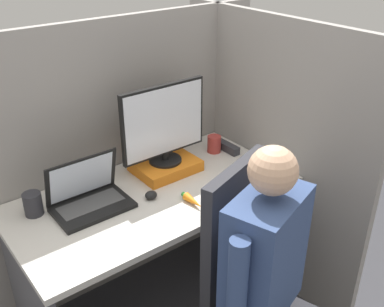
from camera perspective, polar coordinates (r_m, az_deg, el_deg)
The scene contains 13 objects.
cubicle_panel_back at distance 2.43m, azimuth -9.74°, elevation -1.16°, with size 1.85×0.04×1.51m.
cubicle_panel_right at distance 2.51m, azimuth 9.43°, elevation -0.21°, with size 0.04×1.33×1.51m.
desk at distance 2.27m, azimuth -4.72°, elevation -9.12°, with size 1.35×0.69×0.75m.
paper_box at distance 2.32m, azimuth -3.39°, elevation -1.55°, with size 0.32×0.25×0.06m.
monitor at distance 2.22m, azimuth -3.60°, elevation 3.81°, with size 0.47×0.17×0.41m.
laptop at distance 2.08m, azimuth -12.91°, elevation -5.52°, with size 0.34×0.23×0.24m.
mouse at distance 2.11m, azimuth -5.23°, elevation -5.28°, with size 0.06×0.05×0.04m.
stapler at distance 2.53m, azimuth 4.48°, elevation 0.82°, with size 0.04×0.16×0.04m.
carrot_toy at distance 2.05m, azimuth 0.16°, elevation -6.08°, with size 0.04×0.14×0.04m.
office_chair at distance 1.97m, azimuth 6.97°, elevation -17.18°, with size 0.58×0.63×1.06m.
person at distance 1.73m, azimuth 10.07°, elevation -16.39°, with size 0.46×0.52×1.26m.
coffee_mug at distance 2.50m, azimuth 2.83°, elevation 1.22°, with size 0.08×0.08×0.09m.
pen_cup at distance 2.09m, azimuth -19.54°, elevation -6.06°, with size 0.08×0.08×0.11m.
Camera 1 is at (-0.97, -1.20, 1.91)m, focal length 42.00 mm.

